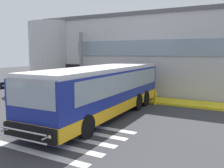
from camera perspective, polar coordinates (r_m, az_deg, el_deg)
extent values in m
cube|color=#353538|center=(15.01, -5.69, -6.20)|extent=(80.00, 90.00, 0.02)
cube|color=silver|center=(9.38, -16.90, -14.83)|extent=(4.40, 0.36, 0.01)
cube|color=silver|center=(9.98, -13.09, -13.33)|extent=(4.40, 0.36, 0.01)
cube|color=silver|center=(10.62, -9.77, -11.95)|extent=(4.40, 0.36, 0.01)
cube|color=silver|center=(11.30, -6.87, -10.71)|extent=(4.40, 0.36, 0.01)
cube|color=silver|center=(12.00, -4.32, -9.59)|extent=(4.40, 0.36, 0.01)
cube|color=#B7B7BC|center=(25.39, 9.90, 6.46)|extent=(18.01, 12.00, 6.30)
cube|color=#56565B|center=(25.56, 10.06, 13.88)|extent=(18.21, 12.20, 0.30)
cylinder|color=#B7B7BC|center=(25.00, -13.42, 6.36)|extent=(4.40, 4.40, 6.30)
cube|color=black|center=(22.76, -8.62, 1.48)|extent=(1.80, 0.16, 2.40)
cube|color=gray|center=(19.38, 6.84, 8.20)|extent=(12.01, 0.10, 1.20)
cube|color=yellow|center=(19.05, 2.55, -3.01)|extent=(22.01, 2.00, 0.15)
cylinder|color=slate|center=(21.52, -7.08, 5.03)|extent=(0.28, 0.28, 4.99)
cube|color=navy|center=(13.63, -2.04, -1.40)|extent=(2.88, 10.78, 2.15)
cube|color=#F2AD19|center=(13.77, -2.03, -4.69)|extent=(2.92, 10.82, 0.55)
cube|color=silver|center=(13.50, -2.07, 3.54)|extent=(2.78, 10.58, 0.20)
cube|color=#8C9EAD|center=(9.33, -18.19, -2.09)|extent=(2.35, 0.19, 1.05)
cube|color=#8C9EAD|center=(13.25, 3.48, 0.53)|extent=(0.34, 9.51, 0.95)
cube|color=#8C9EAD|center=(14.48, -5.95, 1.08)|extent=(0.34, 9.51, 0.95)
cube|color=black|center=(9.28, -18.27, 0.07)|extent=(2.15, 0.17, 0.28)
cube|color=black|center=(9.56, -18.41, -10.48)|extent=(2.46, 0.28, 0.52)
sphere|color=beige|center=(8.85, -13.85, -11.63)|extent=(0.18, 0.18, 0.18)
sphere|color=beige|center=(10.26, -22.64, -9.33)|extent=(0.18, 0.18, 0.18)
cylinder|color=#B7B7BF|center=(10.54, -23.17, -0.44)|extent=(0.40, 0.06, 0.05)
cube|color=black|center=(10.70, -23.86, -0.38)|extent=(0.05, 0.20, 0.28)
cylinder|color=black|center=(10.26, -6.04, -9.66)|extent=(0.33, 1.01, 1.00)
cylinder|color=black|center=(11.67, -15.83, -7.81)|extent=(0.33, 1.01, 1.00)
cylinder|color=black|center=(15.22, 5.84, -4.05)|extent=(0.33, 1.01, 1.00)
cylinder|color=black|center=(16.20, -1.94, -3.31)|extent=(0.33, 1.01, 1.00)
cylinder|color=black|center=(16.41, 7.50, -3.23)|extent=(0.33, 1.01, 1.00)
cylinder|color=black|center=(17.33, 0.16, -2.61)|extent=(0.33, 1.01, 1.00)
cylinder|color=#B7B7BF|center=(9.36, -20.02, -11.77)|extent=(2.25, 0.13, 0.06)
cylinder|color=#B7B7BF|center=(9.27, -20.11, -10.02)|extent=(2.25, 0.13, 0.06)
cylinder|color=#B7B7BF|center=(8.79, -14.67, -11.78)|extent=(0.07, 0.50, 0.05)
cylinder|color=#B7B7BF|center=(10.15, -23.03, -9.54)|extent=(0.07, 0.50, 0.05)
cylinder|color=#2D2D33|center=(20.79, -5.81, -0.77)|extent=(0.15, 0.15, 0.85)
cylinder|color=#2D2D33|center=(20.81, -6.36, -0.77)|extent=(0.15, 0.15, 0.85)
cube|color=#2659A5|center=(20.71, -6.11, 1.19)|extent=(0.44, 0.38, 0.58)
sphere|color=tan|center=(20.67, -6.13, 2.35)|extent=(0.23, 0.23, 0.23)
cylinder|color=#2659A5|center=(20.70, -5.42, 1.06)|extent=(0.09, 0.09, 0.55)
cylinder|color=#2659A5|center=(20.74, -6.80, 1.05)|extent=(0.09, 0.09, 0.55)
cylinder|color=#2D2D33|center=(20.05, -4.61, -1.05)|extent=(0.15, 0.15, 0.85)
cylinder|color=#2D2D33|center=(20.17, -5.05, -1.01)|extent=(0.15, 0.15, 0.85)
cube|color=#996633|center=(20.02, -4.85, 1.00)|extent=(0.40, 0.25, 0.58)
sphere|color=tan|center=(19.98, -4.87, 2.19)|extent=(0.23, 0.23, 0.23)
cylinder|color=#996633|center=(19.87, -4.29, 0.81)|extent=(0.09, 0.09, 0.55)
cylinder|color=#996633|center=(20.18, -5.41, 0.90)|extent=(0.09, 0.09, 0.55)
cylinder|color=#2D2D33|center=(19.51, -1.87, -1.26)|extent=(0.15, 0.15, 0.85)
cylinder|color=#2D2D33|center=(19.63, -2.34, -1.21)|extent=(0.15, 0.15, 0.85)
cube|color=#338C4C|center=(19.48, -2.12, 0.84)|extent=(0.40, 0.25, 0.58)
sphere|color=tan|center=(19.44, -2.12, 2.07)|extent=(0.23, 0.23, 0.23)
cylinder|color=#338C4C|center=(19.34, -1.51, 0.65)|extent=(0.09, 0.09, 0.55)
cylinder|color=#338C4C|center=(19.63, -2.71, 0.74)|extent=(0.09, 0.09, 0.55)
cube|color=black|center=(19.62, -1.83, 0.83)|extent=(0.31, 0.20, 0.44)
cylinder|color=yellow|center=(16.75, 9.89, -3.24)|extent=(0.18, 0.18, 0.90)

